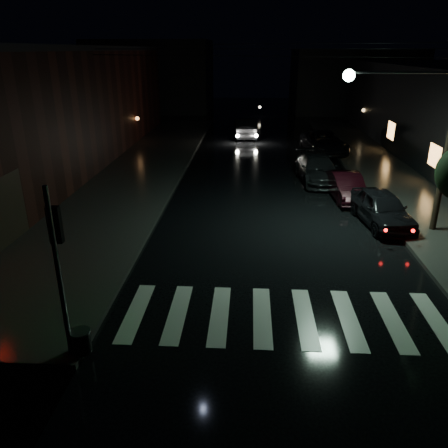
% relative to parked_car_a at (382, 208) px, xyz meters
% --- Properties ---
extents(ground, '(120.00, 120.00, 0.00)m').
position_rel_parked_car_a_xyz_m(ground, '(-7.60, -7.79, -0.72)').
color(ground, black).
rests_on(ground, ground).
extents(sidewalk_left, '(6.00, 44.00, 0.15)m').
position_rel_parked_car_a_xyz_m(sidewalk_left, '(-12.60, 6.21, -0.65)').
color(sidewalk_left, '#282826').
rests_on(sidewalk_left, ground).
extents(sidewalk_right, '(4.00, 44.00, 0.15)m').
position_rel_parked_car_a_xyz_m(sidewalk_right, '(2.40, 6.21, -0.65)').
color(sidewalk_right, '#282826').
rests_on(sidewalk_right, ground).
extents(building_left, '(10.00, 36.00, 7.00)m').
position_rel_parked_car_a_xyz_m(building_left, '(-19.60, 8.21, 2.78)').
color(building_left, black).
rests_on(building_left, ground).
extents(building_far_left, '(14.00, 10.00, 8.00)m').
position_rel_parked_car_a_xyz_m(building_far_left, '(-17.60, 37.21, 3.28)').
color(building_far_left, black).
rests_on(building_far_left, ground).
extents(building_far_right, '(14.00, 10.00, 7.00)m').
position_rel_parked_car_a_xyz_m(building_far_right, '(6.40, 37.21, 2.78)').
color(building_far_right, black).
rests_on(building_far_right, ground).
extents(crosswalk, '(9.00, 3.00, 0.01)m').
position_rel_parked_car_a_xyz_m(crosswalk, '(-4.60, -7.29, -0.72)').
color(crosswalk, beige).
rests_on(crosswalk, ground).
extents(signal_pole_corner, '(0.68, 0.61, 4.20)m').
position_rel_parked_car_a_xyz_m(signal_pole_corner, '(-9.74, -9.25, 0.82)').
color(signal_pole_corner, slate).
rests_on(signal_pole_corner, ground).
extents(utility_pole, '(4.92, 0.44, 8.00)m').
position_rel_parked_car_a_xyz_m(utility_pole, '(1.23, -0.79, 3.88)').
color(utility_pole, black).
rests_on(utility_pole, ground).
extents(parked_car_a, '(2.23, 4.42, 1.44)m').
position_rel_parked_car_a_xyz_m(parked_car_a, '(0.00, 0.00, 0.00)').
color(parked_car_a, black).
rests_on(parked_car_a, ground).
extents(parked_car_b, '(1.63, 4.02, 1.30)m').
position_rel_parked_car_a_xyz_m(parked_car_b, '(-0.80, 3.38, -0.07)').
color(parked_car_b, black).
rests_on(parked_car_b, ground).
extents(parked_car_c, '(2.35, 5.10, 1.44)m').
position_rel_parked_car_a_xyz_m(parked_car_c, '(-1.80, 6.54, 0.00)').
color(parked_car_c, black).
rests_on(parked_car_c, ground).
extents(parked_car_d, '(3.21, 5.73, 1.51)m').
position_rel_parked_car_a_xyz_m(parked_car_d, '(-0.30, 13.88, 0.04)').
color(parked_car_d, black).
rests_on(parked_car_d, ground).
extents(oncoming_car, '(2.03, 5.00, 1.61)m').
position_rel_parked_car_a_xyz_m(oncoming_car, '(-6.07, 19.59, 0.08)').
color(oncoming_car, black).
rests_on(oncoming_car, ground).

